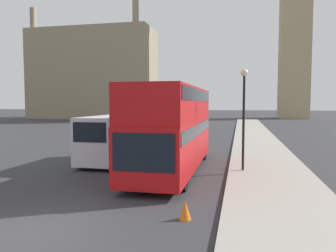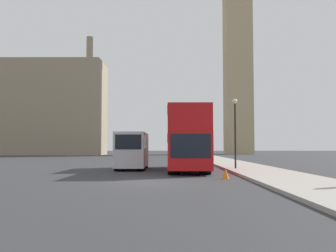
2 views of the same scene
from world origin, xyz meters
The scene contains 6 objects.
ground_plane centered at (0.00, 0.00, 0.00)m, with size 300.00×300.00×0.00m, color #333335.
building_block_distant centered at (-26.62, 60.59, 9.76)m, with size 27.08×10.73×23.74m.
red_double_decker_bus centered at (2.23, 8.61, 2.36)m, with size 2.63×10.52×4.21m.
white_van centered at (-1.75, 10.06, 1.44)m, with size 2.11×5.61×2.70m.
street_lamp centered at (5.69, 8.81, 3.47)m, with size 0.36×0.36×4.95m.
traffic_cone centered at (3.97, 1.85, 0.28)m, with size 0.36×0.36×0.55m.
Camera 1 is at (5.52, -7.54, 3.46)m, focal length 35.00 mm.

